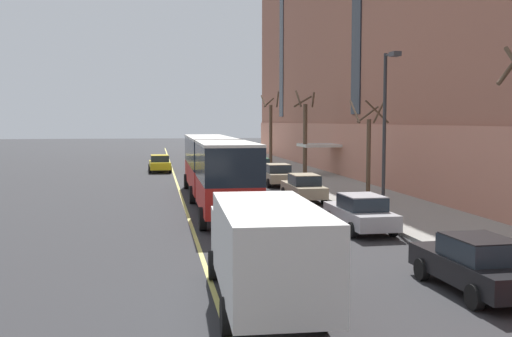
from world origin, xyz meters
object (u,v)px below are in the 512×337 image
Objects in this scene: parked_car_black_4 at (246,160)px; parked_car_green_0 at (259,167)px; parked_car_champagne_1 at (304,187)px; parked_car_silver_3 at (360,213)px; street_lamp at (386,119)px; parked_car_champagne_5 at (277,175)px; box_truck at (264,247)px; street_tree_far_uptown at (305,134)px; street_tree_far_downtown at (271,129)px; parked_car_black_2 at (476,264)px; taxi_cab at (160,163)px; city_bus at (214,166)px; parked_car_green_7 at (237,157)px; street_tree_mid_block at (369,148)px.

parked_car_green_0 is at bearing -91.79° from parked_car_black_4.
parked_car_silver_3 is (0.02, -9.76, 0.00)m from parked_car_champagne_1.
parked_car_champagne_5 is at bearing 96.30° from street_lamp.
box_truck is 1.08× the size of street_tree_far_uptown.
parked_car_black_4 is 6.94m from street_tree_far_downtown.
parked_car_green_0 is at bearing 94.81° from street_lamp.
parked_car_black_2 is 0.99× the size of taxi_cab.
street_tree_far_uptown is at bearing 58.76° from city_bus.
parked_car_green_0 is 0.57× the size of box_truck.
box_truck is (-5.91, -9.80, 0.80)m from parked_car_silver_3.
parked_car_green_7 is at bearing 89.83° from parked_car_black_2.
parked_car_green_0 is 0.94× the size of parked_car_green_7.
street_tree_far_downtown reaches higher than parked_car_black_2.
box_truck is at bearing -123.42° from street_lamp.
parked_car_green_0 is 0.96× the size of parked_car_champagne_5.
parked_car_green_0 is 16.49m from street_tree_mid_block.
street_tree_mid_block is (3.69, -0.66, 2.31)m from parked_car_champagne_1.
parked_car_champagne_5 is at bearing -88.69° from parked_car_green_0.
street_lamp reaches higher than parked_car_champagne_1.
street_tree_far_downtown is at bearing 78.90° from box_truck.
taxi_cab is 24.99m from street_tree_mid_block.
parked_car_green_7 is at bearing 48.08° from taxi_cab.
street_tree_far_downtown is at bearing 56.66° from parked_car_black_4.
parked_car_champagne_1 is 1.04× the size of parked_car_black_2.
street_tree_mid_block reaches higher than parked_car_champagne_1.
parked_car_silver_3 is (-0.00, 9.25, 0.00)m from parked_car_black_2.
parked_car_champagne_1 is 0.84× the size of street_tree_mid_block.
street_lamp is (7.15, -7.34, 2.59)m from city_bus.
parked_car_champagne_1 is 1.03× the size of parked_car_green_7.
parked_car_black_4 is 1.03× the size of parked_car_green_7.
parked_car_champagne_1 is at bearing 90.08° from parked_car_black_2.
parked_car_champagne_5 is 22.13m from parked_car_green_7.
box_truck is at bearing -102.18° from parked_car_champagne_5.
street_tree_far_uptown is (11.82, -6.90, 2.79)m from taxi_cab.
parked_car_green_7 is at bearing 89.78° from parked_car_silver_3.
box_truck is 1.65× the size of taxi_cab.
parked_car_green_0 is 0.91× the size of parked_car_champagne_1.
street_lamp reaches higher than box_truck.
parked_car_green_7 is 4.78m from street_tree_far_downtown.
street_tree_far_downtown is at bearing 80.36° from parked_car_champagne_5.
street_tree_far_downtown is at bearing -19.10° from parked_car_green_7.
parked_car_champagne_1 and taxi_cab have the same top height.
parked_car_champagne_5 is at bearing -120.78° from street_tree_far_uptown.
parked_car_champagne_1 is (0.02, -15.24, 0.00)m from parked_car_green_0.
parked_car_green_0 and parked_car_black_2 have the same top height.
street_tree_far_uptown reaches higher than parked_car_green_7.
parked_car_champagne_5 is 21.42m from street_tree_far_downtown.
city_bus is 21.87m from taxi_cab.
parked_car_black_4 is (0.23, 33.80, -0.00)m from parked_car_silver_3.
parked_car_black_2 is at bearing -89.92° from parked_car_green_0.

